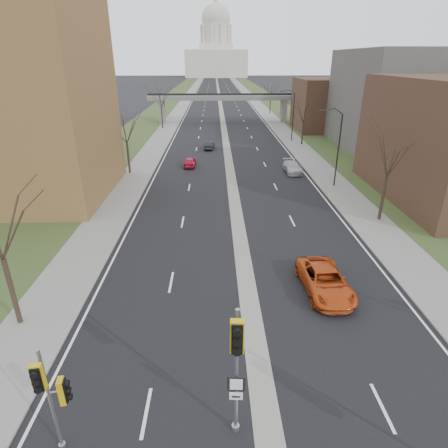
{
  "coord_description": "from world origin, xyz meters",
  "views": [
    {
      "loc": [
        -2.02,
        -9.2,
        13.59
      ],
      "look_at": [
        -1.48,
        12.35,
        4.05
      ],
      "focal_mm": 30.0,
      "sensor_mm": 36.0,
      "label": 1
    }
  ],
  "objects_px": {
    "car_right_mid": "(292,167)",
    "signal_pole_left": "(51,390)",
    "car_left_far": "(210,145)",
    "car_right_near": "(325,281)",
    "signal_pole_median": "(237,357)",
    "car_left_near": "(190,162)"
  },
  "relations": [
    {
      "from": "car_right_mid",
      "to": "signal_pole_left",
      "type": "bearing_deg",
      "value": -114.15
    },
    {
      "from": "car_left_far",
      "to": "car_right_mid",
      "type": "xyz_separation_m",
      "value": [
        10.92,
        -14.06,
        0.07
      ]
    },
    {
      "from": "signal_pole_left",
      "to": "car_left_far",
      "type": "xyz_separation_m",
      "value": [
        4.92,
        51.63,
        -2.5
      ]
    },
    {
      "from": "signal_pole_left",
      "to": "car_right_near",
      "type": "relative_size",
      "value": 0.84
    },
    {
      "from": "signal_pole_median",
      "to": "car_left_far",
      "type": "height_order",
      "value": "signal_pole_median"
    },
    {
      "from": "car_right_near",
      "to": "car_left_far",
      "type": "bearing_deg",
      "value": 97.42
    },
    {
      "from": "car_left_far",
      "to": "car_right_near",
      "type": "height_order",
      "value": "car_right_near"
    },
    {
      "from": "signal_pole_median",
      "to": "car_left_far",
      "type": "distance_m",
      "value": 51.35
    },
    {
      "from": "signal_pole_left",
      "to": "car_left_near",
      "type": "relative_size",
      "value": 1.26
    },
    {
      "from": "signal_pole_median",
      "to": "car_right_mid",
      "type": "height_order",
      "value": "signal_pole_median"
    },
    {
      "from": "car_right_mid",
      "to": "signal_pole_median",
      "type": "bearing_deg",
      "value": -105.49
    },
    {
      "from": "signal_pole_median",
      "to": "car_right_near",
      "type": "xyz_separation_m",
      "value": [
        6.17,
        9.88,
        -3.29
      ]
    },
    {
      "from": "signal_pole_left",
      "to": "car_left_far",
      "type": "relative_size",
      "value": 1.27
    },
    {
      "from": "car_right_near",
      "to": "signal_pole_left",
      "type": "bearing_deg",
      "value": -143.9
    },
    {
      "from": "signal_pole_left",
      "to": "car_left_far",
      "type": "height_order",
      "value": "signal_pole_left"
    },
    {
      "from": "signal_pole_median",
      "to": "car_right_near",
      "type": "height_order",
      "value": "signal_pole_median"
    },
    {
      "from": "signal_pole_median",
      "to": "car_left_far",
      "type": "bearing_deg",
      "value": 95.56
    },
    {
      "from": "signal_pole_left",
      "to": "car_right_mid",
      "type": "xyz_separation_m",
      "value": [
        15.84,
        37.57,
        -2.43
      ]
    },
    {
      "from": "signal_pole_left",
      "to": "car_right_near",
      "type": "xyz_separation_m",
      "value": [
        12.61,
        10.29,
        -2.33
      ]
    },
    {
      "from": "signal_pole_left",
      "to": "car_right_mid",
      "type": "relative_size",
      "value": 1.0
    },
    {
      "from": "signal_pole_left",
      "to": "signal_pole_median",
      "type": "relative_size",
      "value": 0.81
    },
    {
      "from": "signal_pole_left",
      "to": "car_right_mid",
      "type": "height_order",
      "value": "signal_pole_left"
    }
  ]
}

